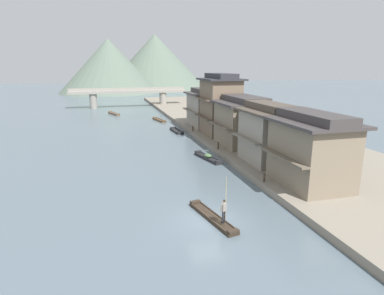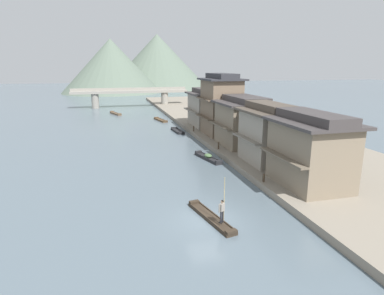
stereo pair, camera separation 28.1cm
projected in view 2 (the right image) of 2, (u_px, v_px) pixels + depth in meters
name	position (u px, v px, depth m)	size (l,w,h in m)	color
ground_plane	(206.00, 220.00, 22.45)	(400.00, 400.00, 0.00)	slate
riverbank_right	(240.00, 128.00, 54.27)	(18.00, 110.00, 0.60)	gray
boat_foreground_poled	(211.00, 218.00, 22.52)	(1.94, 5.50, 0.38)	#33281E
boatman_person	(222.00, 208.00, 21.01)	(0.50, 0.41, 3.04)	black
boat_moored_nearest	(208.00, 158.00, 36.83)	(1.92, 4.95, 0.69)	#232326
boat_moored_second	(116.00, 114.00, 71.28)	(2.41, 4.97, 0.52)	brown
boat_moored_third	(161.00, 120.00, 63.06)	(2.01, 5.09, 0.42)	brown
boat_moored_far	(178.00, 131.00, 52.42)	(1.40, 4.64, 0.42)	#232326
house_waterfront_nearest	(311.00, 150.00, 26.72)	(5.70, 7.40, 6.14)	#7F705B
house_waterfront_second	(268.00, 134.00, 33.29)	(5.37, 6.56, 6.14)	gray
house_waterfront_tall	(244.00, 121.00, 40.65)	(6.84, 7.53, 6.14)	#7F705B
house_waterfront_narrow	(221.00, 105.00, 46.73)	(5.59, 6.97, 8.74)	#75604C
house_waterfront_far	(206.00, 108.00, 53.87)	(5.46, 8.26, 6.14)	gray
mooring_post_dock_near	(264.00, 178.00, 28.01)	(0.20, 0.20, 0.73)	#473828
mooring_post_dock_mid	(219.00, 146.00, 39.01)	(0.20, 0.20, 0.88)	#473828
mooring_post_dock_far	(194.00, 129.00, 49.82)	(0.20, 0.20, 0.81)	#473828
stone_bridge	(131.00, 94.00, 83.09)	(29.37, 2.40, 4.94)	gray
hill_far_west	(157.00, 62.00, 150.21)	(47.96, 47.96, 24.56)	#5B6B5B
hill_far_centre	(111.00, 66.00, 128.59)	(39.45, 39.45, 20.84)	#5B6B5B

